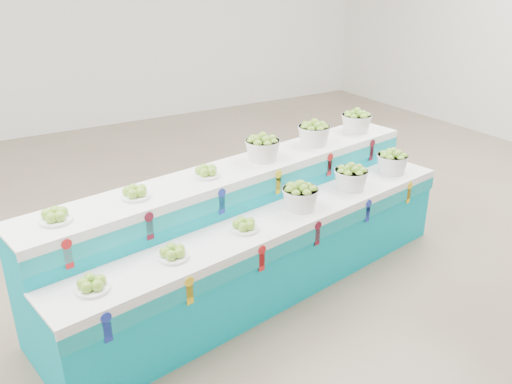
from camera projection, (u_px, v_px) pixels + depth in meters
ground at (271, 244)px, 5.38m from camera, size 10.00×10.00×0.00m
back_wall at (103, 2)px, 8.50m from camera, size 10.00×0.00×10.00m
display_stand at (256, 231)px, 4.54m from camera, size 3.94×1.62×1.02m
plate_lower_left at (92, 283)px, 3.34m from camera, size 0.26×0.26×0.10m
plate_lower_mid at (173, 252)px, 3.69m from camera, size 0.26×0.26×0.10m
plate_lower_right at (244, 224)px, 4.08m from camera, size 0.26×0.26×0.10m
basket_lower_left at (300, 196)px, 4.41m from camera, size 0.35×0.35×0.23m
basket_lower_mid at (351, 177)px, 4.80m from camera, size 0.35×0.35×0.23m
basket_lower_right at (392, 161)px, 5.17m from camera, size 0.35×0.35×0.23m
plate_upper_left at (55, 215)px, 3.55m from camera, size 0.26×0.26×0.10m
plate_upper_mid at (135, 192)px, 3.90m from camera, size 0.26×0.26×0.10m
plate_upper_right at (206, 171)px, 4.29m from camera, size 0.26×0.26×0.10m
basket_upper_left at (263, 147)px, 4.62m from camera, size 0.35×0.35×0.23m
basket_upper_mid at (314, 133)px, 5.01m from camera, size 0.35×0.35×0.23m
basket_upper_right at (356, 121)px, 5.38m from camera, size 0.35×0.35×0.23m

